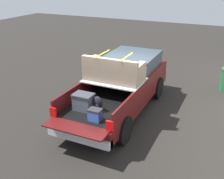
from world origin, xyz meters
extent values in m
plane|color=black|center=(0.00, 0.00, 0.00)|extent=(40.00, 40.00, 0.00)
cube|color=#470F0F|center=(0.00, 0.00, 0.63)|extent=(5.50, 1.92, 0.45)
cube|color=black|center=(-1.20, 0.00, 0.87)|extent=(2.80, 1.80, 0.04)
cube|color=#470F0F|center=(-1.20, 0.93, 1.10)|extent=(2.80, 0.06, 0.50)
cube|color=#470F0F|center=(-1.20, -0.93, 1.10)|extent=(2.80, 0.06, 0.50)
cube|color=#470F0F|center=(0.17, 0.00, 1.10)|extent=(0.06, 1.80, 0.50)
cube|color=#470F0F|center=(-2.88, 0.00, 0.87)|extent=(0.55, 1.80, 0.04)
cube|color=#B2B2B7|center=(-0.43, 0.00, 1.37)|extent=(1.25, 1.92, 0.04)
cube|color=#470F0F|center=(1.35, 0.00, 1.10)|extent=(2.30, 1.92, 0.50)
cube|color=#2D3842|center=(1.25, 0.00, 1.60)|extent=(1.94, 1.76, 0.50)
cube|color=#470F0F|center=(2.70, 0.00, 1.04)|extent=(0.40, 1.82, 0.38)
cube|color=#B2B2B7|center=(-2.72, 0.00, 0.52)|extent=(0.24, 1.92, 0.24)
cube|color=red|center=(-2.62, 0.88, 1.03)|extent=(0.06, 0.20, 0.28)
cube|color=red|center=(-2.62, -0.88, 1.03)|extent=(0.06, 0.20, 0.28)
cylinder|color=black|center=(1.75, 0.88, 0.43)|extent=(0.85, 0.30, 0.85)
cylinder|color=black|center=(1.75, -0.88, 0.43)|extent=(0.85, 0.30, 0.85)
cylinder|color=black|center=(-1.75, 0.88, 0.43)|extent=(0.85, 0.30, 0.85)
cylinder|color=black|center=(-1.75, -0.88, 0.43)|extent=(0.85, 0.30, 0.85)
cube|color=#474C56|center=(-1.87, 0.34, 1.11)|extent=(0.40, 0.55, 0.45)
cube|color=#31353C|center=(-1.87, 0.34, 1.36)|extent=(0.44, 0.59, 0.05)
ellipsoid|color=black|center=(-1.77, -0.08, 1.12)|extent=(0.20, 0.33, 0.46)
ellipsoid|color=black|center=(-1.88, -0.08, 1.05)|extent=(0.09, 0.23, 0.20)
cube|color=#3359B2|center=(-2.30, -0.28, 1.04)|extent=(0.26, 0.34, 0.30)
cube|color=#262628|center=(-2.30, -0.28, 1.21)|extent=(0.28, 0.36, 0.04)
cube|color=#84705B|center=(-0.43, 0.00, 1.60)|extent=(0.93, 1.89, 0.42)
cube|color=#84705B|center=(-0.81, 0.00, 2.01)|extent=(0.16, 1.89, 0.40)
cube|color=#84705B|center=(-0.38, 0.84, 1.92)|extent=(0.69, 0.20, 0.22)
cube|color=#84705B|center=(-0.38, -0.84, 1.92)|extent=(0.69, 0.20, 0.22)
cube|color=yellow|center=(-0.43, 0.42, 2.22)|extent=(1.03, 0.03, 0.02)
cube|color=yellow|center=(-0.43, -0.42, 2.22)|extent=(1.03, 0.03, 0.02)
camera|label=1|loc=(-8.06, -3.48, 4.62)|focal=43.72mm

